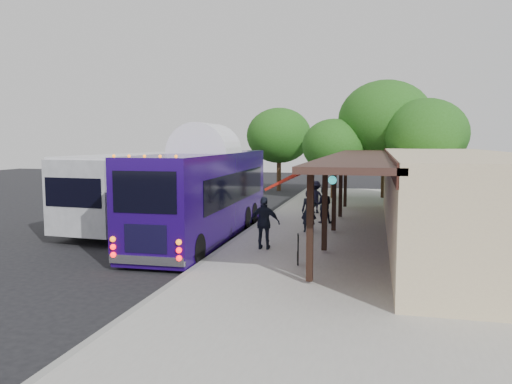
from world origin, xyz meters
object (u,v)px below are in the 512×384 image
Objects in this scene: coach_bus at (206,189)px; ped_b at (323,205)px; ped_c at (264,223)px; sign_board at (298,245)px; ped_d at (316,197)px; ped_a at (309,211)px; city_bus at (157,184)px.

coach_bus is 6.88× the size of ped_b.
ped_c reaches higher than sign_board.
ped_d is 11.63m from sign_board.
ped_b and ped_d have the same top height.
ped_d reaches higher than sign_board.
ped_c is (-1.14, -3.75, 0.04)m from ped_a.
coach_bus reaches higher than ped_d.
ped_a is 1.05× the size of ped_d.
coach_bus is 6.28× the size of ped_c.
ped_c is (6.78, -5.58, -0.80)m from city_bus.
coach_bus is at bearing -165.59° from ped_a.
city_bus is at bearing -1.09° from ped_b.
ped_b is at bearing 9.20° from city_bus.
ped_b reaches higher than sign_board.
coach_bus reaches higher than ped_c.
ped_d is at bearing -98.30° from ped_c.
ped_a reaches higher than ped_b.
city_bus reaches higher than ped_a.
sign_board is (1.55, -2.10, -0.29)m from ped_c.
city_bus reaches higher than ped_d.
ped_d is (-0.39, 5.75, -0.04)m from ped_a.
ped_b is 1.00× the size of ped_d.
ped_d is 1.77× the size of sign_board.
ped_a is 0.95× the size of ped_c.
city_bus is (-3.73, 3.27, -0.15)m from coach_bus.
city_bus reaches higher than ped_c.
coach_bus is 4.96m from city_bus.
city_bus is at bearing -43.24° from ped_c.
ped_d is (-0.74, 3.21, 0.00)m from ped_b.
ped_b is 3.29m from ped_d.
city_bus is 8.53m from ped_d.
coach_bus is at bearing 127.08° from sign_board.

